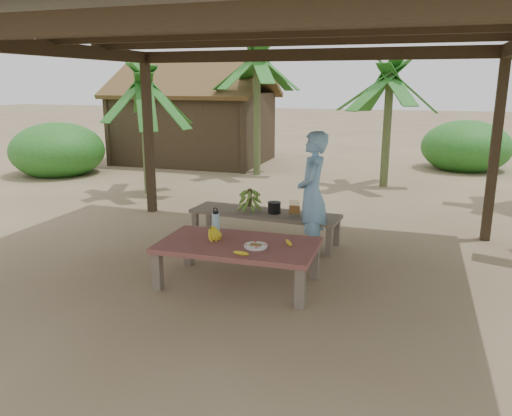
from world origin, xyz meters
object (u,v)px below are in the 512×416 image
(work_table, at_px, (238,248))
(woman, at_px, (312,194))
(water_flask, at_px, (216,223))
(plate, at_px, (256,246))
(bench, at_px, (265,216))
(cooking_pot, at_px, (274,208))
(ripe_banana_bunch, at_px, (210,232))

(work_table, bearing_deg, woman, 65.16)
(work_table, distance_m, water_flask, 0.48)
(plate, height_order, water_flask, water_flask)
(work_table, bearing_deg, bench, 95.12)
(cooking_pot, bearing_deg, water_flask, -104.06)
(work_table, distance_m, cooking_pot, 1.62)
(bench, height_order, water_flask, water_flask)
(bench, height_order, plate, plate)
(bench, xyz_separation_m, plate, (0.42, -1.73, 0.12))
(bench, xyz_separation_m, cooking_pot, (0.15, -0.01, 0.13))
(cooking_pot, bearing_deg, plate, -81.05)
(ripe_banana_bunch, relative_size, cooking_pot, 1.40)
(bench, relative_size, woman, 1.34)
(plate, xyz_separation_m, cooking_pot, (-0.27, 1.71, 0.01))
(plate, relative_size, cooking_pot, 1.42)
(ripe_banana_bunch, xyz_separation_m, water_flask, (-0.00, 0.19, 0.06))
(cooking_pot, xyz_separation_m, woman, (0.61, -0.29, 0.31))
(water_flask, bearing_deg, bench, 82.06)
(water_flask, relative_size, cooking_pot, 1.82)
(water_flask, xyz_separation_m, woman, (0.95, 1.09, 0.20))
(woman, bearing_deg, bench, -116.85)
(work_table, height_order, cooking_pot, cooking_pot)
(water_flask, distance_m, woman, 1.46)
(bench, bearing_deg, plate, -72.00)
(plate, relative_size, water_flask, 0.78)
(cooking_pot, distance_m, woman, 0.74)
(work_table, height_order, woman, woman)
(water_flask, bearing_deg, cooking_pot, 75.94)
(woman, bearing_deg, water_flask, -46.09)
(water_flask, bearing_deg, plate, -28.66)
(work_table, xyz_separation_m, plate, (0.25, -0.10, 0.08))
(plate, xyz_separation_m, woman, (0.34, 1.42, 0.32))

